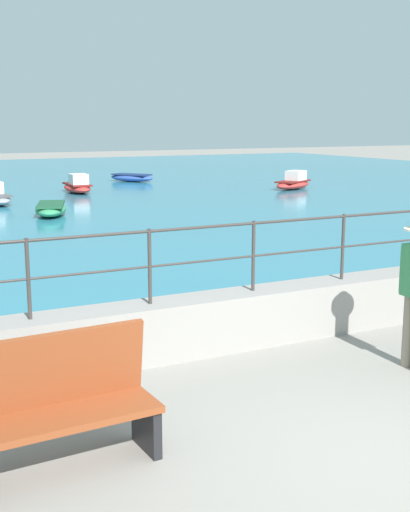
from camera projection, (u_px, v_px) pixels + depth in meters
name	position (u px, v px, depth m)	size (l,w,h in m)	color
ground_plane	(375.00, 465.00, 5.62)	(120.00, 120.00, 0.00)	gray
promenade_wall	(204.00, 324.00, 8.35)	(20.00, 0.56, 0.70)	gray
railing	(204.00, 248.00, 8.17)	(18.44, 0.04, 0.90)	#383330
bench_main	(53.00, 404.00, 5.48)	(1.73, 0.64, 1.13)	brown
boat_0	(293.00, 183.00, 28.14)	(2.45, 1.88, 0.76)	red
boat_1	(77.00, 186.00, 26.67)	(0.97, 2.33, 0.76)	red
boat_4	(51.00, 209.00, 20.21)	(1.55, 2.46, 0.36)	#338C59
boat_7	(132.00, 177.00, 31.69)	(2.04, 2.41, 0.36)	#2D4C9E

